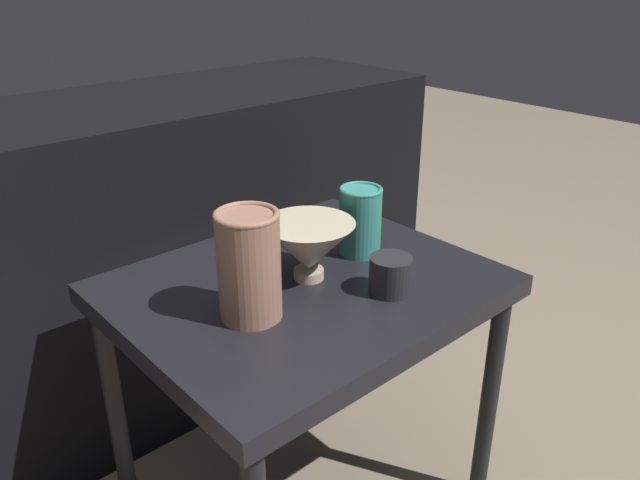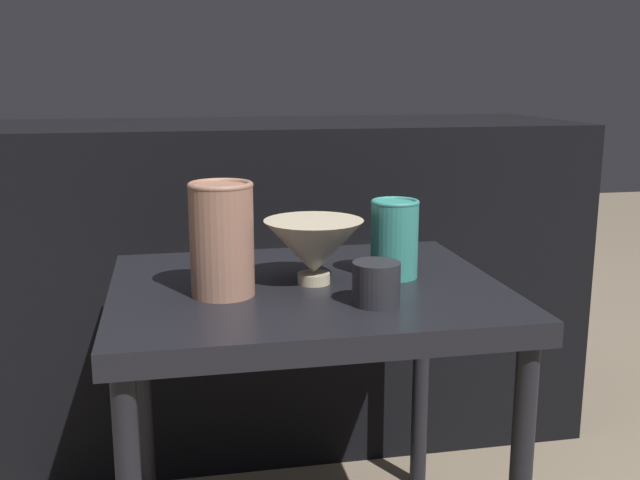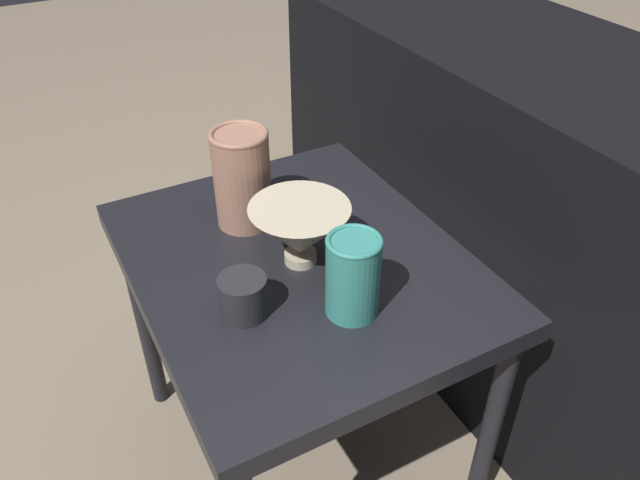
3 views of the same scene
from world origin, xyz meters
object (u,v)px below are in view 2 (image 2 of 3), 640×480
at_px(bowl, 314,248).
at_px(vase_colorful_right, 394,238).
at_px(cup, 376,283).
at_px(vase_textured_left, 222,238).

bearing_deg(bowl, vase_colorful_right, 6.35).
height_order(vase_colorful_right, cup, vase_colorful_right).
distance_m(vase_textured_left, cup, 0.26).
bearing_deg(vase_textured_left, cup, -23.20).
relative_size(bowl, vase_textured_left, 0.92).
bearing_deg(cup, vase_colorful_right, 63.68).
height_order(vase_textured_left, cup, vase_textured_left).
xyz_separation_m(vase_textured_left, vase_colorful_right, (0.31, 0.05, -0.02)).
bearing_deg(vase_textured_left, vase_colorful_right, 9.53).
relative_size(vase_colorful_right, cup, 1.83).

